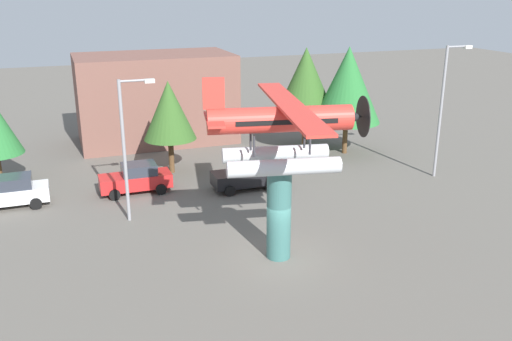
{
  "coord_description": "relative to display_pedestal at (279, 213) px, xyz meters",
  "views": [
    {
      "loc": [
        -8.82,
        -21.21,
        11.88
      ],
      "look_at": [
        0.0,
        3.0,
        3.23
      ],
      "focal_mm": 38.98,
      "sensor_mm": 36.0,
      "label": 1
    }
  ],
  "objects": [
    {
      "name": "car_far_black",
      "position": [
        1.64,
        8.98,
        -1.27
      ],
      "size": [
        4.2,
        2.02,
        1.76
      ],
      "rotation": [
        0.0,
        0.0,
        3.14
      ],
      "color": "black",
      "rests_on": "ground"
    },
    {
      "name": "tree_far_east",
      "position": [
        10.87,
        13.66,
        2.93
      ],
      "size": [
        4.85,
        4.85,
        7.79
      ],
      "color": "brown",
      "rests_on": "ground"
    },
    {
      "name": "display_pedestal",
      "position": [
        0.0,
        0.0,
        0.0
      ],
      "size": [
        1.1,
        1.1,
        4.3
      ],
      "primitive_type": "cylinder",
      "color": "#386B66",
      "rests_on": "ground"
    },
    {
      "name": "tree_center_back",
      "position": [
        8.59,
        15.86,
        2.84
      ],
      "size": [
        4.67,
        4.67,
        7.59
      ],
      "color": "brown",
      "rests_on": "ground"
    },
    {
      "name": "car_mid_red",
      "position": [
        -4.83,
        10.66,
        -1.27
      ],
      "size": [
        4.2,
        2.02,
        1.76
      ],
      "rotation": [
        0.0,
        0.0,
        3.14
      ],
      "color": "red",
      "rests_on": "ground"
    },
    {
      "name": "streetlight_secondary",
      "position": [
        14.01,
        7.0,
        2.68
      ],
      "size": [
        1.84,
        0.28,
        8.38
      ],
      "color": "gray",
      "rests_on": "ground"
    },
    {
      "name": "tree_east",
      "position": [
        -2.08,
        13.62,
        2.03
      ],
      "size": [
        3.41,
        3.41,
        6.1
      ],
      "color": "brown",
      "rests_on": "ground"
    },
    {
      "name": "floatplane_monument",
      "position": [
        0.13,
        -0.03,
        3.82
      ],
      "size": [
        7.14,
        10.41,
        4.0
      ],
      "rotation": [
        0.0,
        0.0,
        -0.2
      ],
      "color": "silver",
      "rests_on": "display_pedestal"
    },
    {
      "name": "storefront_building",
      "position": [
        -1.47,
        22.0,
        1.25
      ],
      "size": [
        11.88,
        6.66,
        6.81
      ],
      "primitive_type": "cube",
      "color": "brown",
      "rests_on": "ground"
    },
    {
      "name": "ground_plane",
      "position": [
        0.0,
        0.0,
        -2.15
      ],
      "size": [
        140.0,
        140.0,
        0.0
      ],
      "primitive_type": "plane",
      "color": "#605B54"
    },
    {
      "name": "streetlight_primary",
      "position": [
        -5.65,
        6.57,
        2.21
      ],
      "size": [
        1.84,
        0.28,
        7.47
      ],
      "color": "gray",
      "rests_on": "ground"
    },
    {
      "name": "car_near_white",
      "position": [
        -11.8,
        10.76,
        -1.27
      ],
      "size": [
        4.2,
        2.02,
        1.76
      ],
      "rotation": [
        0.0,
        0.0,
        3.14
      ],
      "color": "white",
      "rests_on": "ground"
    }
  ]
}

